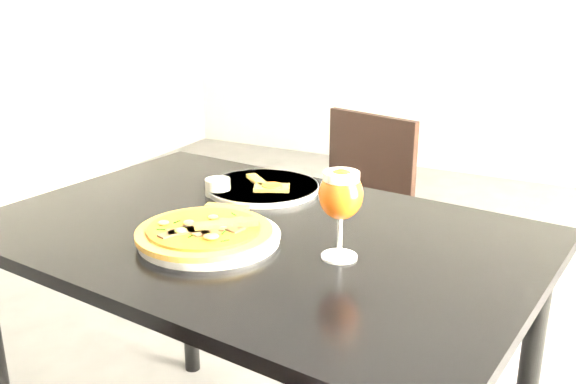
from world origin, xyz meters
The scene contains 9 objects.
dining_table centered at (-0.14, -0.17, 0.66)m, with size 1.28×0.93×0.75m.
chair_far centered at (-0.26, 0.68, 0.45)m, with size 0.46×0.46×0.82m.
plate_main centered at (-0.19, -0.28, 0.76)m, with size 0.30×0.30×0.02m, color silver.
pizza centered at (-0.20, -0.29, 0.78)m, with size 0.29×0.29×0.03m.
plate_second centered at (-0.26, 0.07, 0.76)m, with size 0.29×0.29×0.02m, color silver.
crust_scraps centered at (-0.24, 0.06, 0.77)m, with size 0.16×0.12×0.01m.
loose_crust centered at (-0.27, -0.09, 0.75)m, with size 0.11×0.02×0.01m, color #9F6526.
sauce_cup centered at (-0.34, -0.02, 0.77)m, with size 0.06×0.06×0.04m.
beer_glass centered at (0.08, -0.23, 0.88)m, with size 0.09×0.09×0.18m.
Camera 1 is at (0.53, -1.30, 1.28)m, focal length 40.00 mm.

